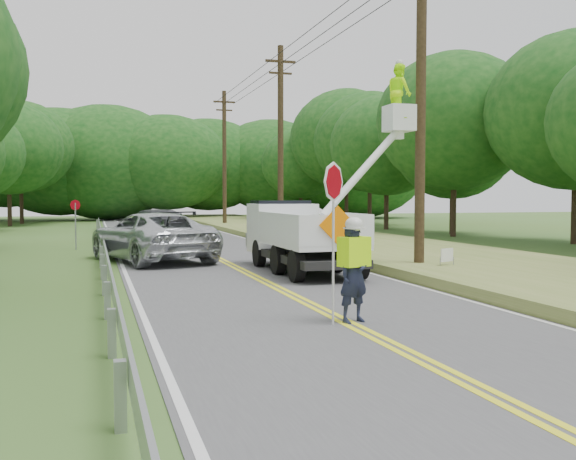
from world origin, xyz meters
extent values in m
plane|color=#456222|center=(0.00, 0.00, 0.00)|extent=(140.00, 140.00, 0.00)
cube|color=#4A4A4C|center=(0.00, 14.00, 0.01)|extent=(7.20, 96.00, 0.02)
cube|color=yellow|center=(-0.10, 14.00, 0.02)|extent=(0.12, 96.00, 0.00)
cube|color=yellow|center=(0.10, 14.00, 0.02)|extent=(0.12, 96.00, 0.00)
cube|color=silver|center=(-3.45, 14.00, 0.02)|extent=(0.12, 96.00, 0.00)
cube|color=silver|center=(3.45, 14.00, 0.02)|extent=(0.12, 96.00, 0.00)
cube|color=#93979B|center=(-4.10, -2.00, 0.35)|extent=(0.12, 0.14, 0.70)
cube|color=#93979B|center=(-4.10, 1.00, 0.35)|extent=(0.12, 0.14, 0.70)
cube|color=#93979B|center=(-4.10, 4.00, 0.35)|extent=(0.12, 0.14, 0.70)
cube|color=#93979B|center=(-4.10, 7.00, 0.35)|extent=(0.12, 0.14, 0.70)
cube|color=#93979B|center=(-4.10, 10.00, 0.35)|extent=(0.12, 0.14, 0.70)
cube|color=#93979B|center=(-4.10, 13.00, 0.35)|extent=(0.12, 0.14, 0.70)
cube|color=#93979B|center=(-4.10, 16.00, 0.35)|extent=(0.12, 0.14, 0.70)
cube|color=#93979B|center=(-4.10, 19.00, 0.35)|extent=(0.12, 0.14, 0.70)
cube|color=#93979B|center=(-4.10, 22.00, 0.35)|extent=(0.12, 0.14, 0.70)
cube|color=#93979B|center=(-4.10, 25.00, 0.35)|extent=(0.12, 0.14, 0.70)
cube|color=#93979B|center=(-4.10, 28.00, 0.35)|extent=(0.12, 0.14, 0.70)
cube|color=#93979B|center=(-4.10, 31.00, 0.35)|extent=(0.12, 0.14, 0.70)
cube|color=#93979B|center=(-4.10, 34.00, 0.35)|extent=(0.12, 0.14, 0.70)
cube|color=#93979B|center=(-4.10, 37.00, 0.35)|extent=(0.12, 0.14, 0.70)
cube|color=#93979B|center=(-4.00, 15.00, 0.60)|extent=(0.05, 48.00, 0.34)
cylinder|color=black|center=(5.00, 9.00, 5.00)|extent=(0.30, 0.30, 10.00)
cylinder|color=black|center=(5.00, 24.00, 5.00)|extent=(0.30, 0.30, 10.00)
cube|color=black|center=(5.00, 24.00, 9.20)|extent=(1.60, 0.12, 0.12)
cube|color=black|center=(5.00, 24.00, 8.60)|extent=(1.20, 0.10, 0.10)
cylinder|color=black|center=(5.00, 39.00, 5.00)|extent=(0.30, 0.30, 10.00)
cube|color=black|center=(5.00, 39.00, 9.20)|extent=(1.60, 0.12, 0.12)
cube|color=black|center=(5.00, 39.00, 8.60)|extent=(1.20, 0.10, 0.10)
cylinder|color=black|center=(4.30, 17.50, 9.10)|extent=(0.03, 43.00, 0.03)
cylinder|color=black|center=(5.00, 17.50, 9.10)|extent=(0.03, 43.00, 0.03)
cylinder|color=black|center=(5.70, 17.50, 9.10)|extent=(0.03, 43.00, 0.03)
cube|color=olive|center=(7.10, 14.00, 0.15)|extent=(7.00, 96.00, 0.30)
cylinder|color=#332319|center=(-10.40, 44.62, 1.71)|extent=(0.32, 0.32, 3.43)
ellipsoid|color=#0F4112|center=(-10.40, 44.62, 5.90)|extent=(8.00, 8.00, 7.04)
cylinder|color=#332319|center=(-10.01, 49.23, 1.84)|extent=(0.32, 0.32, 3.67)
ellipsoid|color=#0F4112|center=(-10.01, 49.23, 6.32)|extent=(8.57, 8.57, 7.54)
cylinder|color=#332319|center=(17.63, 17.24, 1.83)|extent=(0.32, 0.32, 3.67)
cylinder|color=#332319|center=(15.13, 23.95, 1.88)|extent=(0.32, 0.32, 3.76)
ellipsoid|color=#0F4112|center=(15.13, 23.95, 6.47)|extent=(8.77, 8.77, 7.72)
cylinder|color=#332319|center=(16.37, 26.13, 1.51)|extent=(0.32, 0.32, 3.02)
ellipsoid|color=#0F4112|center=(16.37, 26.13, 5.21)|extent=(7.06, 7.06, 6.21)
cylinder|color=#332319|center=(14.88, 32.19, 1.67)|extent=(0.32, 0.32, 3.34)
ellipsoid|color=#0F4112|center=(14.88, 32.19, 5.74)|extent=(7.78, 7.78, 6.85)
cylinder|color=#332319|center=(16.21, 37.98, 1.88)|extent=(0.32, 0.32, 3.75)
ellipsoid|color=#0F4112|center=(16.21, 37.98, 6.47)|extent=(8.76, 8.76, 7.71)
cylinder|color=#332319|center=(16.05, 42.39, 2.04)|extent=(0.32, 0.32, 4.08)
ellipsoid|color=#0F4112|center=(16.05, 42.39, 7.02)|extent=(9.51, 9.51, 8.37)
cylinder|color=#332319|center=(13.36, 46.61, 1.51)|extent=(0.32, 0.32, 3.01)
ellipsoid|color=#0F4112|center=(13.36, 46.61, 5.18)|extent=(7.02, 7.02, 6.18)
ellipsoid|color=#0F4112|center=(-12.14, 57.28, 5.50)|extent=(11.43, 8.57, 8.57)
ellipsoid|color=#0F4112|center=(-7.32, 56.41, 5.50)|extent=(13.51, 10.13, 10.13)
ellipsoid|color=#0F4112|center=(-2.99, 56.15, 5.50)|extent=(14.64, 10.98, 10.98)
ellipsoid|color=#0F4112|center=(2.46, 54.40, 5.50)|extent=(12.12, 9.09, 9.09)
ellipsoid|color=#0F4112|center=(7.06, 57.79, 5.50)|extent=(12.54, 9.40, 9.40)
ellipsoid|color=#0F4112|center=(13.51, 56.98, 5.50)|extent=(12.64, 9.48, 9.48)
ellipsoid|color=#0F4112|center=(17.44, 56.09, 5.50)|extent=(11.44, 8.58, 8.58)
ellipsoid|color=#0F4112|center=(22.13, 54.07, 5.50)|extent=(14.64, 10.98, 10.98)
imported|color=#191E33|center=(0.14, 2.34, 0.90)|extent=(0.74, 0.61, 1.75)
cube|color=#B3FF07|center=(0.14, 2.34, 1.29)|extent=(0.62, 0.49, 0.53)
ellipsoid|color=silver|center=(0.14, 2.34, 1.78)|extent=(0.33, 0.33, 0.26)
cylinder|color=#B7B7B7|center=(-0.30, 2.23, 1.25)|extent=(0.04, 0.04, 2.46)
cylinder|color=#8D010D|center=(-0.30, 2.23, 2.53)|extent=(0.54, 0.50, 0.70)
cylinder|color=black|center=(0.78, 7.80, 0.45)|extent=(0.27, 0.86, 0.86)
cylinder|color=black|center=(2.57, 7.80, 0.45)|extent=(0.27, 0.86, 0.86)
cylinder|color=black|center=(0.78, 9.59, 0.45)|extent=(0.27, 0.86, 0.86)
cylinder|color=black|center=(2.57, 9.59, 0.45)|extent=(0.27, 0.86, 0.86)
cylinder|color=black|center=(0.78, 11.83, 0.45)|extent=(0.27, 0.86, 0.86)
cylinder|color=black|center=(2.57, 11.83, 0.45)|extent=(0.27, 0.86, 0.86)
cube|color=black|center=(1.67, 9.86, 0.51)|extent=(1.88, 5.72, 0.22)
cube|color=white|center=(1.67, 9.23, 0.96)|extent=(2.06, 4.11, 0.20)
cube|color=white|center=(0.66, 9.23, 1.41)|extent=(0.05, 4.11, 0.80)
cube|color=white|center=(2.68, 9.23, 1.41)|extent=(0.05, 4.11, 0.80)
cube|color=white|center=(1.67, 7.19, 1.41)|extent=(2.06, 0.05, 0.80)
cube|color=white|center=(1.67, 12.27, 1.23)|extent=(2.01, 1.70, 1.61)
cube|color=black|center=(1.67, 12.45, 1.81)|extent=(1.79, 1.16, 0.67)
cube|color=white|center=(1.67, 8.25, 1.41)|extent=(0.80, 0.80, 0.72)
cube|color=white|center=(4.30, 9.00, 4.56)|extent=(0.76, 0.76, 0.76)
imported|color=#B3FF07|center=(4.30, 9.00, 5.32)|extent=(0.62, 0.80, 1.65)
cube|color=#FF7900|center=(1.67, 7.13, 1.54)|extent=(1.01, 0.04, 1.01)
imported|color=silver|center=(-2.41, 14.62, 0.87)|extent=(4.47, 6.66, 1.70)
imported|color=#34363C|center=(-1.44, 24.69, 0.82)|extent=(3.95, 5.97, 1.61)
cylinder|color=#93979B|center=(-5.06, 20.54, 1.00)|extent=(0.06, 0.06, 2.00)
cylinder|color=#8D010D|center=(-5.06, 20.54, 1.91)|extent=(0.43, 0.20, 0.45)
cube|color=white|center=(5.39, 8.06, 0.60)|extent=(0.51, 0.24, 0.38)
cylinder|color=#93979B|center=(5.17, 8.06, 0.27)|extent=(0.02, 0.02, 0.54)
cylinder|color=#93979B|center=(5.61, 8.06, 0.27)|extent=(0.02, 0.02, 0.54)
camera|label=1|loc=(-4.32, -8.41, 2.29)|focal=40.51mm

